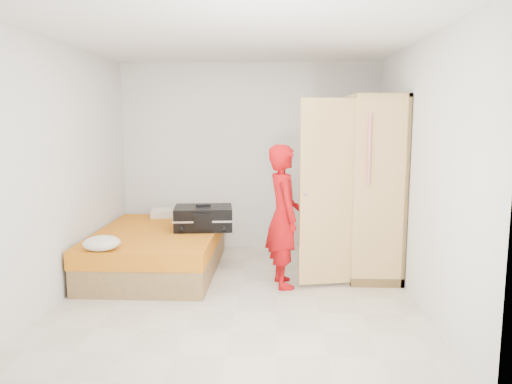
{
  "coord_description": "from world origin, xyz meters",
  "views": [
    {
      "loc": [
        0.41,
        -5.0,
        1.85
      ],
      "look_at": [
        0.15,
        0.65,
        1.0
      ],
      "focal_mm": 35.0,
      "sensor_mm": 36.0,
      "label": 1
    }
  ],
  "objects_px": {
    "bed": "(158,251)",
    "wardrobe": "(367,190)",
    "person": "(283,216)",
    "suitcase": "(204,218)",
    "round_cushion": "(102,243)"
  },
  "relations": [
    {
      "from": "person",
      "to": "suitcase",
      "type": "bearing_deg",
      "value": 46.5
    },
    {
      "from": "bed",
      "to": "round_cushion",
      "type": "height_order",
      "value": "round_cushion"
    },
    {
      "from": "bed",
      "to": "suitcase",
      "type": "bearing_deg",
      "value": 11.73
    },
    {
      "from": "bed",
      "to": "person",
      "type": "bearing_deg",
      "value": -16.7
    },
    {
      "from": "wardrobe",
      "to": "person",
      "type": "height_order",
      "value": "wardrobe"
    },
    {
      "from": "bed",
      "to": "person",
      "type": "xyz_separation_m",
      "value": [
        1.51,
        -0.45,
        0.53
      ]
    },
    {
      "from": "round_cushion",
      "to": "person",
      "type": "bearing_deg",
      "value": 13.45
    },
    {
      "from": "suitcase",
      "to": "round_cushion",
      "type": "xyz_separation_m",
      "value": [
        -0.9,
        -1.01,
        -0.07
      ]
    },
    {
      "from": "person",
      "to": "round_cushion",
      "type": "height_order",
      "value": "person"
    },
    {
      "from": "bed",
      "to": "round_cushion",
      "type": "bearing_deg",
      "value": -111.41
    },
    {
      "from": "bed",
      "to": "suitcase",
      "type": "height_order",
      "value": "suitcase"
    },
    {
      "from": "wardrobe",
      "to": "suitcase",
      "type": "height_order",
      "value": "wardrobe"
    },
    {
      "from": "bed",
      "to": "wardrobe",
      "type": "height_order",
      "value": "wardrobe"
    },
    {
      "from": "wardrobe",
      "to": "person",
      "type": "xyz_separation_m",
      "value": [
        -0.99,
        -0.5,
        -0.22
      ]
    },
    {
      "from": "bed",
      "to": "suitcase",
      "type": "distance_m",
      "value": 0.68
    }
  ]
}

